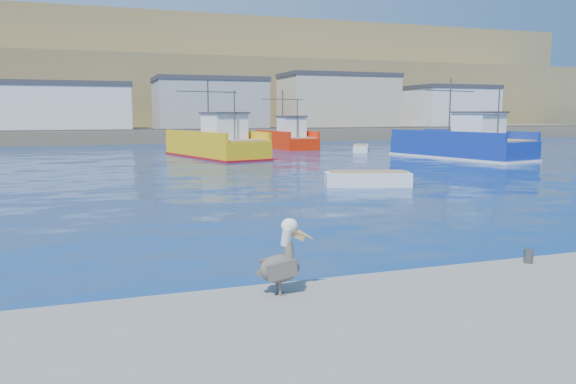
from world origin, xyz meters
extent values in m
plane|color=#071852|center=(0.00, 0.00, 0.00)|extent=(260.00, 260.00, 0.00)
cylinder|color=#4C4C4C|center=(3.00, -3.40, 0.65)|extent=(0.20, 0.20, 0.30)
cube|color=brown|center=(0.00, 72.00, 0.80)|extent=(160.00, 30.00, 1.60)
cube|color=brown|center=(0.00, 98.00, 6.00)|extent=(180.00, 40.00, 14.00)
cube|color=brown|center=(0.00, 118.00, 11.00)|extent=(200.00, 40.00, 24.00)
cube|color=#2D2D2D|center=(0.00, 61.00, 1.65)|extent=(150.00, 5.00, 0.10)
cube|color=silver|center=(-10.00, 67.00, 4.35)|extent=(18.00, 11.00, 5.50)
cube|color=#333338|center=(-10.00, 67.00, 7.40)|extent=(18.36, 11.22, 0.60)
cube|color=gray|center=(10.00, 67.00, 4.85)|extent=(15.00, 10.00, 6.50)
cube|color=#333338|center=(10.00, 67.00, 8.40)|extent=(15.30, 10.20, 0.60)
cube|color=tan|center=(30.00, 67.00, 5.35)|extent=(17.00, 9.00, 7.50)
cube|color=#333338|center=(30.00, 67.00, 9.40)|extent=(17.34, 9.18, 0.60)
cube|color=silver|center=(50.00, 67.00, 4.60)|extent=(13.00, 10.00, 6.00)
cube|color=#333338|center=(50.00, 67.00, 7.90)|extent=(13.26, 10.20, 0.60)
cube|color=#E6AC0F|center=(3.97, 34.30, 0.76)|extent=(6.96, 12.39, 1.53)
cube|color=#E6AC0F|center=(5.81, 34.79, 1.88)|extent=(3.22, 11.18, 0.70)
cube|color=#E6AC0F|center=(2.12, 33.81, 1.88)|extent=(3.22, 11.18, 0.70)
cube|color=maroon|center=(3.97, 34.30, 0.05)|extent=(7.10, 12.64, 0.25)
cube|color=#8C7251|center=(3.97, 34.30, 1.58)|extent=(6.52, 11.85, 0.10)
cube|color=white|center=(4.42, 32.60, 2.63)|extent=(3.50, 3.57, 2.00)
cube|color=#333338|center=(4.42, 32.60, 3.73)|extent=(3.79, 3.96, 0.15)
cylinder|color=#4C4C4C|center=(3.66, 35.43, 4.03)|extent=(0.15, 0.15, 5.00)
cylinder|color=#4C4C4C|center=(4.88, 30.90, 3.53)|extent=(0.12, 0.12, 4.00)
cylinder|color=#4C4C4C|center=(3.66, 35.43, 5.53)|extent=(5.51, 1.55, 0.08)
cube|color=navy|center=(23.10, 26.77, 0.79)|extent=(6.96, 12.76, 1.57)
cube|color=navy|center=(25.03, 27.24, 1.92)|extent=(3.04, 11.58, 0.70)
cube|color=navy|center=(21.16, 26.30, 1.92)|extent=(3.04, 11.58, 0.70)
cube|color=silver|center=(23.10, 26.77, 0.05)|extent=(7.10, 13.01, 0.25)
cube|color=#8C7251|center=(23.10, 26.77, 1.62)|extent=(6.52, 12.20, 0.10)
cube|color=white|center=(23.53, 25.01, 2.67)|extent=(3.59, 3.64, 2.00)
cube|color=#333338|center=(23.53, 25.01, 3.77)|extent=(3.88, 4.04, 0.15)
cylinder|color=#4C4C4C|center=(22.81, 27.95, 4.07)|extent=(0.14, 0.14, 5.00)
cylinder|color=#4C4C4C|center=(23.95, 23.25, 3.57)|extent=(0.12, 0.12, 4.00)
cylinder|color=#4C4C4C|center=(22.81, 27.95, 5.57)|extent=(5.78, 1.47, 0.08)
cube|color=red|center=(13.65, 43.93, 0.59)|extent=(4.28, 9.37, 1.18)
cube|color=red|center=(15.24, 44.09, 1.53)|extent=(1.08, 8.87, 0.70)
cube|color=red|center=(12.06, 43.77, 1.53)|extent=(1.08, 8.87, 0.70)
cube|color=#8C7251|center=(13.65, 43.93, 1.23)|extent=(3.98, 8.98, 0.10)
cube|color=white|center=(13.79, 42.57, 2.28)|extent=(2.59, 2.49, 2.00)
cube|color=#333338|center=(13.79, 42.57, 3.38)|extent=(2.79, 2.78, 0.15)
cylinder|color=#4C4C4C|center=(13.56, 44.83, 3.68)|extent=(0.13, 0.13, 5.00)
cylinder|color=#4C4C4C|center=(13.92, 41.22, 3.18)|extent=(0.11, 0.11, 4.00)
cylinder|color=#4C4C4C|center=(13.56, 44.83, 5.18)|extent=(4.75, 0.55, 0.08)
cube|color=silver|center=(7.44, 12.83, 0.27)|extent=(4.57, 2.74, 0.86)
cube|color=#8C7251|center=(7.44, 12.83, 0.73)|extent=(4.06, 2.31, 0.09)
cube|color=silver|center=(18.80, 36.47, 0.24)|extent=(3.03, 4.05, 0.77)
cube|color=#8C7251|center=(18.80, 36.47, 0.66)|extent=(2.59, 3.57, 0.08)
cylinder|color=#595451|center=(-2.74, -3.73, 0.63)|extent=(0.06, 0.06, 0.26)
cube|color=#595451|center=(-2.70, -3.72, 0.51)|extent=(0.13, 0.11, 0.01)
cylinder|color=#595451|center=(-2.75, -3.56, 0.63)|extent=(0.06, 0.06, 0.26)
cube|color=#595451|center=(-2.70, -3.56, 0.51)|extent=(0.13, 0.11, 0.01)
ellipsoid|color=#38332D|center=(-2.72, -3.64, 0.96)|extent=(0.76, 0.47, 0.51)
cube|color=#38332D|center=(-2.74, -3.84, 0.99)|extent=(0.57, 0.08, 0.37)
cube|color=#38332D|center=(-2.76, -3.45, 0.99)|extent=(0.57, 0.08, 0.37)
cube|color=#38332D|center=(-3.05, -3.66, 0.91)|extent=(0.20, 0.15, 0.11)
cylinder|color=#38332D|center=(-2.55, -3.64, 1.24)|extent=(0.18, 0.27, 0.40)
cylinder|color=white|center=(-2.60, -3.64, 1.55)|extent=(0.17, 0.27, 0.38)
ellipsoid|color=white|center=(-2.54, -3.64, 1.73)|extent=(0.31, 0.24, 0.26)
cone|color=gold|center=(-2.31, -3.63, 1.57)|extent=(0.52, 0.15, 0.35)
cube|color=tan|center=(-2.40, -3.63, 1.53)|extent=(0.31, 0.06, 0.22)
camera|label=1|loc=(-5.74, -12.82, 3.70)|focal=35.00mm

